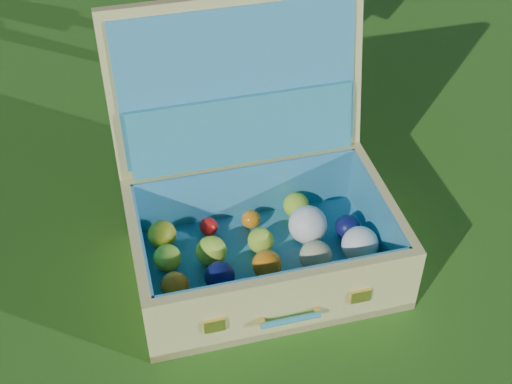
# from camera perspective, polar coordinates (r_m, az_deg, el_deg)

# --- Properties ---
(ground) EXTENTS (60.00, 60.00, 0.00)m
(ground) POSITION_cam_1_polar(r_m,az_deg,el_deg) (1.55, -2.95, -11.70)
(ground) COLOR #215114
(ground) RESTS_ON ground
(suitcase) EXTENTS (0.59, 0.53, 0.56)m
(suitcase) POSITION_cam_1_polar(r_m,az_deg,el_deg) (1.63, 0.07, -0.42)
(suitcase) COLOR #D7CB73
(suitcase) RESTS_ON ground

